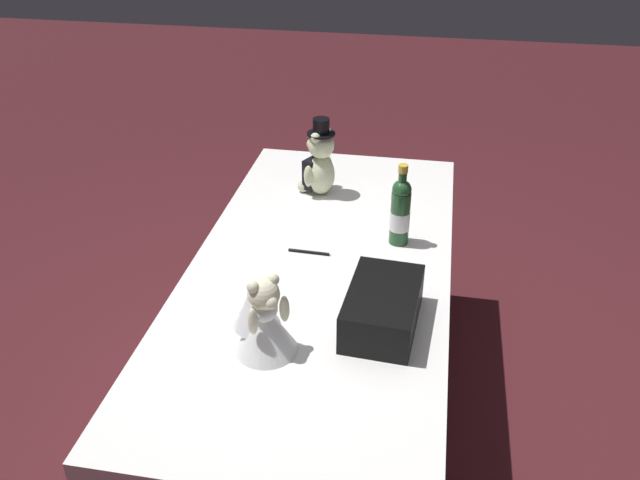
% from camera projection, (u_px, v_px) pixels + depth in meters
% --- Properties ---
extents(ground_plane, '(12.00, 12.00, 0.00)m').
position_uv_depth(ground_plane, '(320.00, 418.00, 2.64)').
color(ground_plane, '#47191E').
extents(reception_table, '(1.86, 0.87, 0.72)m').
position_uv_depth(reception_table, '(320.00, 348.00, 2.45)').
color(reception_table, white).
rests_on(reception_table, ground_plane).
extents(teddy_bear_groom, '(0.15, 0.15, 0.32)m').
position_uv_depth(teddy_bear_groom, '(319.00, 163.00, 2.67)').
color(teddy_bear_groom, beige).
rests_on(teddy_bear_groom, reception_table).
extents(teddy_bear_bride, '(0.22, 0.22, 0.24)m').
position_uv_depth(teddy_bear_bride, '(262.00, 317.00, 1.85)').
color(teddy_bear_bride, white).
rests_on(teddy_bear_bride, reception_table).
extents(champagne_bottle, '(0.07, 0.07, 0.30)m').
position_uv_depth(champagne_bottle, '(400.00, 211.00, 2.34)').
color(champagne_bottle, '#23512A').
rests_on(champagne_bottle, reception_table).
extents(signing_pen, '(0.02, 0.15, 0.01)m').
position_uv_depth(signing_pen, '(310.00, 252.00, 2.33)').
color(signing_pen, black).
rests_on(signing_pen, reception_table).
extents(gift_case_black, '(0.34, 0.22, 0.12)m').
position_uv_depth(gift_case_black, '(383.00, 308.00, 1.96)').
color(gift_case_black, black).
rests_on(gift_case_black, reception_table).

